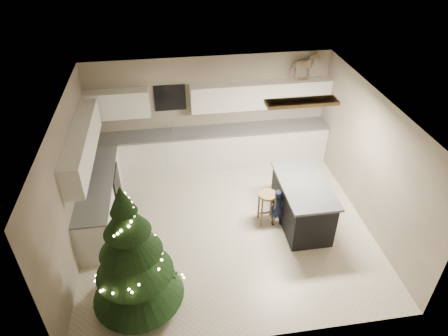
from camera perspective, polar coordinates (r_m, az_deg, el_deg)
The scene contains 8 objects.
ground_plane at distance 8.08m, azimuth 0.38°, elevation -8.12°, with size 5.50×5.50×0.00m, color beige.
room_shell at distance 7.01m, azimuth 0.62°, elevation 2.44°, with size 5.52×5.02×2.61m.
cabinetry at distance 8.86m, azimuth -7.11°, elevation 2.15°, with size 5.50×3.20×2.00m.
island at distance 8.00m, azimuth 11.05°, elevation -4.86°, with size 0.90×1.70×0.95m.
bar_stool at distance 7.87m, azimuth 6.18°, elevation -4.66°, with size 0.37×0.37×0.70m.
christmas_tree at distance 6.25m, azimuth -12.84°, elevation -12.85°, with size 1.48×1.43×2.37m.
toddler at distance 7.90m, azimuth 7.74°, elevation -5.69°, with size 0.30×0.20×0.82m, color black.
rocking_horse at distance 9.29m, azimuth 11.44°, elevation 13.95°, with size 0.71×0.48×0.57m.
Camera 1 is at (-0.95, -5.84, 5.50)m, focal length 32.00 mm.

